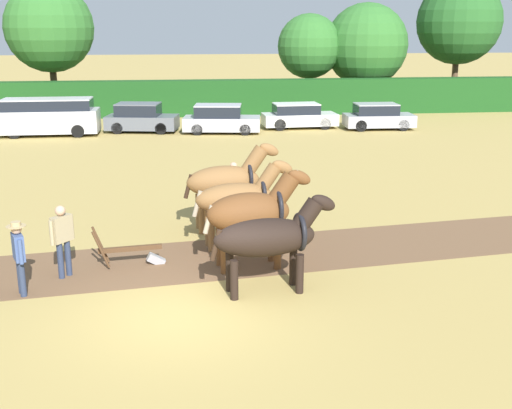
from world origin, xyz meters
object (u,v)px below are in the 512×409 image
object	(u,v)px
parked_car_center_right	(378,117)
parked_van	(48,116)
farmer_onlooker_left	(19,252)
tree_left	(49,28)
draft_horse_lead_left	(270,237)
parked_car_left	(141,118)
tree_center	(366,45)
farmer_at_plow	(62,235)
farmer_beside_team	(234,184)
plow	(136,253)
parked_car_center	(298,116)
draft_horse_trail_left	(239,198)
draft_horse_trail_right	(227,181)
tree_center_left	(309,46)
parked_car_center_left	(221,119)
tree_center_right	(459,22)
draft_horse_lead_right	(253,212)

from	to	relation	value
parked_car_center_right	parked_van	bearing A→B (deg)	-178.18
farmer_onlooker_left	parked_car_center_right	size ratio (longest dim) A/B	0.43
tree_left	draft_horse_lead_left	xyz separation A→B (m)	(10.23, -31.73, -4.29)
tree_left	parked_car_left	bearing A→B (deg)	-54.91
tree_center	parked_van	bearing A→B (deg)	-154.12
farmer_onlooker_left	farmer_at_plow	bearing A→B (deg)	29.05
farmer_at_plow	farmer_beside_team	distance (m)	6.67
farmer_onlooker_left	parked_car_left	world-z (taller)	farmer_onlooker_left
plow	farmer_beside_team	size ratio (longest dim) A/B	1.10
farmer_beside_team	parked_car_center	xyz separation A→B (m)	(5.19, 16.80, -0.25)
parked_car_left	parked_car_center_right	bearing A→B (deg)	7.28
draft_horse_trail_left	draft_horse_trail_right	xyz separation A→B (m)	(-0.19, 1.57, 0.10)
tree_left	tree_center_left	world-z (taller)	tree_left
parked_van	farmer_onlooker_left	bearing A→B (deg)	-80.80
tree_left	parked_car_center_left	distance (m)	15.15
tree_left	draft_horse_lead_left	distance (m)	33.62
tree_center_right	parked_car_left	size ratio (longest dim) A/B	2.17
farmer_beside_team	farmer_at_plow	bearing A→B (deg)	-99.19
draft_horse_trail_right	farmer_onlooker_left	distance (m)	6.50
draft_horse_lead_left	farmer_at_plow	size ratio (longest dim) A/B	1.66
draft_horse_trail_left	parked_van	bearing A→B (deg)	106.87
tree_center_right	tree_left	bearing A→B (deg)	-177.89
tree_center_left	draft_horse_lead_right	size ratio (longest dim) A/B	2.38
tree_left	farmer_at_plow	bearing A→B (deg)	-79.69
draft_horse_lead_left	draft_horse_lead_right	size ratio (longest dim) A/B	1.06
parked_car_center	tree_center_left	bearing A→B (deg)	72.67
draft_horse_lead_right	parked_car_left	size ratio (longest dim) A/B	0.66
tree_center	farmer_beside_team	xyz separation A→B (m)	(-11.66, -25.80, -3.45)
tree_center	parked_car_left	bearing A→B (deg)	-149.05
farmer_onlooker_left	parked_car_center_left	world-z (taller)	farmer_onlooker_left
tree_center	farmer_onlooker_left	size ratio (longest dim) A/B	4.30
parked_car_left	parked_car_center_left	distance (m)	4.49
parked_car_left	farmer_beside_team	bearing A→B (deg)	-67.03
tree_center	draft_horse_trail_right	xyz separation A→B (m)	(-11.99, -27.49, -2.94)
draft_horse_lead_right	farmer_at_plow	xyz separation A→B (m)	(-4.52, -0.13, -0.38)
tree_left	tree_center_right	size ratio (longest dim) A/B	0.94
tree_center	parked_car_left	distance (m)	18.37
plow	parked_car_center	distance (m)	22.66
tree_center_right	farmer_beside_team	bearing A→B (deg)	-125.24
tree_center	draft_horse_lead_right	xyz separation A→B (m)	(-11.61, -30.62, -2.97)
draft_horse_trail_left	parked_car_center_right	distance (m)	21.49
draft_horse_lead_left	tree_left	bearing A→B (deg)	100.73
tree_left	draft_horse_trail_right	distance (m)	29.00
parked_car_center_left	farmer_at_plow	bearing A→B (deg)	-96.03
tree_center	farmer_at_plow	distance (m)	34.88
parked_car_center	parked_van	bearing A→B (deg)	-178.95
tree_center	draft_horse_trail_right	size ratio (longest dim) A/B	2.55
farmer_onlooker_left	draft_horse_lead_right	bearing A→B (deg)	-10.72
draft_horse_trail_left	farmer_at_plow	world-z (taller)	draft_horse_trail_left
parked_car_left	farmer_at_plow	bearing A→B (deg)	-81.73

